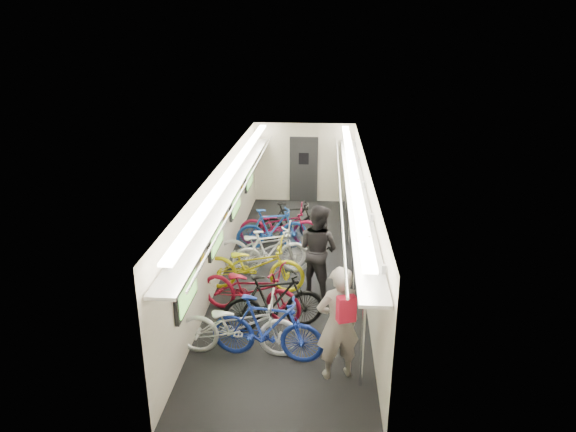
% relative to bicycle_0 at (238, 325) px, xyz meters
% --- Properties ---
extents(train_car_shell, '(10.00, 10.00, 10.00)m').
position_rel_bicycle_0_xyz_m(train_car_shell, '(0.30, 3.84, 1.13)').
color(train_car_shell, black).
rests_on(train_car_shell, ground).
extents(bicycle_0, '(2.00, 0.70, 1.05)m').
position_rel_bicycle_0_xyz_m(bicycle_0, '(0.00, 0.00, 0.00)').
color(bicycle_0, silver).
rests_on(bicycle_0, ground).
extents(bicycle_1, '(1.87, 0.76, 1.09)m').
position_rel_bicycle_0_xyz_m(bicycle_1, '(0.47, -0.09, 0.02)').
color(bicycle_1, navy).
rests_on(bicycle_1, ground).
extents(bicycle_2, '(2.13, 1.36, 1.06)m').
position_rel_bicycle_0_xyz_m(bicycle_2, '(0.02, 1.21, 0.00)').
color(bicycle_2, maroon).
rests_on(bicycle_2, ground).
extents(bicycle_3, '(1.86, 0.99, 1.08)m').
position_rel_bicycle_0_xyz_m(bicycle_3, '(0.49, 0.76, 0.01)').
color(bicycle_3, black).
rests_on(bicycle_3, ground).
extents(bicycle_4, '(2.11, 0.83, 1.09)m').
position_rel_bicycle_0_xyz_m(bicycle_4, '(-0.07, 2.19, 0.02)').
color(bicycle_4, gold).
rests_on(bicycle_4, ground).
extents(bicycle_5, '(1.71, 1.02, 0.99)m').
position_rel_bicycle_0_xyz_m(bicycle_5, '(0.18, 3.03, -0.03)').
color(bicycle_5, white).
rests_on(bicycle_5, ground).
extents(bicycle_6, '(2.06, 0.80, 1.07)m').
position_rel_bicycle_0_xyz_m(bicycle_6, '(0.03, 3.13, 0.01)').
color(bicycle_6, '#ADACB0').
rests_on(bicycle_6, ground).
extents(bicycle_7, '(1.80, 0.93, 1.04)m').
position_rel_bicycle_0_xyz_m(bicycle_7, '(0.09, 4.27, -0.01)').
color(bicycle_7, navy).
rests_on(bicycle_7, ground).
extents(bicycle_8, '(1.98, 0.72, 1.04)m').
position_rel_bicycle_0_xyz_m(bicycle_8, '(0.25, 4.54, -0.01)').
color(bicycle_8, maroon).
rests_on(bicycle_8, ground).
extents(bicycle_9, '(1.77, 0.83, 1.02)m').
position_rel_bicycle_0_xyz_m(bicycle_9, '(0.52, 4.84, -0.01)').
color(bicycle_9, black).
rests_on(bicycle_9, ground).
extents(passenger_near, '(0.76, 0.61, 1.82)m').
position_rel_bicycle_0_xyz_m(passenger_near, '(1.56, -0.45, 0.38)').
color(passenger_near, gray).
rests_on(passenger_near, ground).
extents(passenger_mid, '(1.12, 1.08, 1.82)m').
position_rel_bicycle_0_xyz_m(passenger_mid, '(1.21, 2.26, 0.39)').
color(passenger_mid, black).
rests_on(passenger_mid, ground).
extents(backpack, '(0.29, 0.22, 0.38)m').
position_rel_bicycle_0_xyz_m(backpack, '(1.66, -0.67, 0.75)').
color(backpack, red).
rests_on(backpack, passenger_near).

